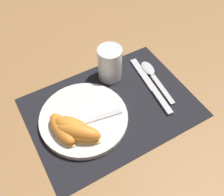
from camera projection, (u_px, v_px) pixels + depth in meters
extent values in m
plane|color=#A37547|center=(112.00, 108.00, 0.72)|extent=(3.00, 3.00, 0.00)
cube|color=black|center=(112.00, 107.00, 0.72)|extent=(0.45, 0.32, 0.00)
cylinder|color=white|center=(84.00, 119.00, 0.68)|extent=(0.23, 0.23, 0.02)
cylinder|color=silver|center=(110.00, 64.00, 0.75)|extent=(0.07, 0.07, 0.10)
cylinder|color=orange|center=(110.00, 72.00, 0.78)|extent=(0.06, 0.06, 0.03)
cube|color=silver|center=(162.00, 101.00, 0.73)|extent=(0.03, 0.09, 0.01)
cube|color=silver|center=(143.00, 74.00, 0.79)|extent=(0.03, 0.14, 0.01)
cube|color=silver|center=(162.00, 89.00, 0.75)|extent=(0.03, 0.12, 0.01)
ellipsoid|color=silver|center=(148.00, 68.00, 0.80)|extent=(0.04, 0.06, 0.01)
cube|color=silver|center=(101.00, 117.00, 0.68)|extent=(0.12, 0.03, 0.00)
cube|color=silver|center=(66.00, 128.00, 0.66)|extent=(0.07, 0.04, 0.00)
ellipsoid|color=#F4DB84|center=(63.00, 131.00, 0.65)|extent=(0.06, 0.11, 0.01)
ellipsoid|color=orange|center=(62.00, 128.00, 0.64)|extent=(0.05, 0.11, 0.04)
ellipsoid|color=#F4DB84|center=(73.00, 131.00, 0.65)|extent=(0.10, 0.11, 0.01)
ellipsoid|color=orange|center=(72.00, 127.00, 0.63)|extent=(0.09, 0.10, 0.05)
ellipsoid|color=#F4DB84|center=(79.00, 135.00, 0.64)|extent=(0.11, 0.11, 0.01)
ellipsoid|color=orange|center=(78.00, 132.00, 0.62)|extent=(0.11, 0.11, 0.05)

